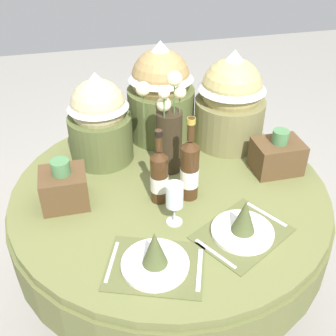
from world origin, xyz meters
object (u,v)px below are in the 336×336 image
(flower_vase, at_px, (168,132))
(gift_tub_back_right, at_px, (231,96))
(place_setting_right, at_px, (243,225))
(woven_basket_side_right, at_px, (277,155))
(wine_glass_left, at_px, (175,196))
(gift_tub_back_centre, at_px, (161,88))
(wine_bottle_centre, at_px, (159,176))
(place_setting_left, at_px, (155,257))
(gift_tub_back_left, at_px, (99,115))
(wine_bottle_left, at_px, (190,169))
(woven_basket_side_left, at_px, (64,187))
(dining_table, at_px, (170,212))

(flower_vase, height_order, gift_tub_back_right, flower_vase)
(place_setting_right, bearing_deg, woven_basket_side_right, 49.87)
(wine_glass_left, relative_size, gift_tub_back_centre, 0.37)
(gift_tub_back_centre, xyz_separation_m, woven_basket_side_right, (0.44, -0.44, -0.18))
(place_setting_right, bearing_deg, flower_vase, 109.51)
(wine_glass_left, bearing_deg, flower_vase, 80.07)
(wine_bottle_centre, bearing_deg, gift_tub_back_right, 41.02)
(place_setting_left, bearing_deg, gift_tub_back_left, 97.65)
(flower_vase, height_order, gift_tub_back_centre, gift_tub_back_centre)
(flower_vase, distance_m, gift_tub_back_left, 0.33)
(flower_vase, distance_m, gift_tub_back_centre, 0.32)
(wine_glass_left, bearing_deg, place_setting_right, -28.08)
(place_setting_right, height_order, gift_tub_back_left, gift_tub_back_left)
(wine_bottle_left, distance_m, wine_bottle_centre, 0.13)
(place_setting_left, distance_m, wine_glass_left, 0.25)
(woven_basket_side_left, bearing_deg, place_setting_right, -28.23)
(gift_tub_back_left, distance_m, gift_tub_back_right, 0.64)
(flower_vase, xyz_separation_m, woven_basket_side_right, (0.48, -0.12, -0.12))
(place_setting_left, xyz_separation_m, flower_vase, (0.18, 0.57, 0.15))
(dining_table, bearing_deg, gift_tub_back_left, 129.73)
(wine_bottle_centre, bearing_deg, wine_glass_left, -80.43)
(dining_table, distance_m, gift_tub_back_left, 0.55)
(wine_bottle_left, bearing_deg, wine_bottle_centre, 176.64)
(gift_tub_back_left, distance_m, woven_basket_side_left, 0.39)
(wine_bottle_left, distance_m, woven_basket_side_left, 0.52)
(place_setting_left, relative_size, gift_tub_back_centre, 0.82)
(wine_bottle_left, height_order, woven_basket_side_left, wine_bottle_left)
(gift_tub_back_right, bearing_deg, flower_vase, -153.56)
(dining_table, xyz_separation_m, place_setting_left, (-0.16, -0.43, 0.19))
(wine_glass_left, height_order, gift_tub_back_centre, gift_tub_back_centre)
(place_setting_left, bearing_deg, gift_tub_back_right, 54.11)
(flower_vase, bearing_deg, woven_basket_side_right, -14.33)
(dining_table, xyz_separation_m, wine_bottle_centre, (-0.06, -0.07, 0.26))
(flower_vase, bearing_deg, wine_bottle_left, -80.35)
(wine_bottle_centre, height_order, woven_basket_side_right, wine_bottle_centre)
(wine_glass_left, bearing_deg, wine_bottle_centre, 99.57)
(place_setting_left, height_order, gift_tub_back_left, gift_tub_back_left)
(place_setting_right, distance_m, wine_bottle_left, 0.32)
(wine_glass_left, relative_size, woven_basket_side_right, 0.86)
(wine_bottle_left, bearing_deg, flower_vase, 99.65)
(place_setting_left, relative_size, place_setting_right, 0.96)
(wine_glass_left, bearing_deg, gift_tub_back_centre, 81.51)
(place_setting_left, distance_m, gift_tub_back_centre, 0.94)
(dining_table, bearing_deg, wine_glass_left, -99.28)
(dining_table, height_order, wine_bottle_centre, wine_bottle_centre)
(woven_basket_side_left, bearing_deg, place_setting_left, -56.12)
(wine_bottle_left, xyz_separation_m, woven_basket_side_right, (0.44, 0.09, -0.06))
(wine_glass_left, xyz_separation_m, gift_tub_back_centre, (0.10, 0.68, 0.13))
(wine_bottle_centre, xyz_separation_m, gift_tub_back_right, (0.44, 0.38, 0.13))
(wine_bottle_centre, xyz_separation_m, gift_tub_back_left, (-0.20, 0.38, 0.10))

